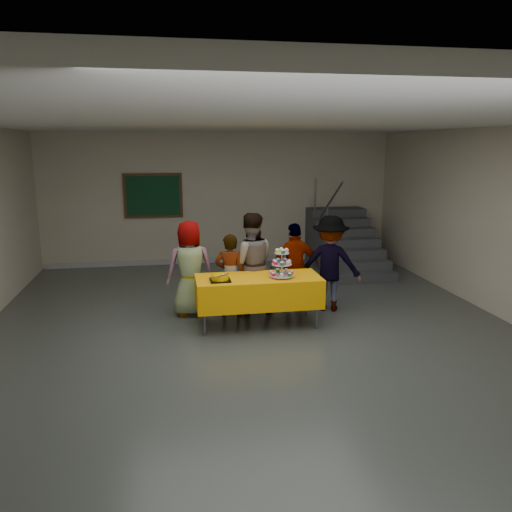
{
  "coord_description": "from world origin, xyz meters",
  "views": [
    {
      "loc": [
        -1.16,
        -6.48,
        2.71
      ],
      "look_at": [
        0.12,
        0.87,
        1.05
      ],
      "focal_mm": 35.0,
      "sensor_mm": 36.0,
      "label": 1
    }
  ],
  "objects_px": {
    "bake_table": "(258,291)",
    "schoolchild_b": "(230,276)",
    "schoolchild_e": "(330,263)",
    "staircase": "(343,245)",
    "schoolchild_c": "(250,263)",
    "noticeboard": "(153,196)",
    "cupcake_stand": "(282,266)",
    "schoolchild_d": "(295,267)",
    "bear_cake": "(220,277)",
    "schoolchild_a": "(190,268)"
  },
  "relations": [
    {
      "from": "bear_cake",
      "to": "schoolchild_d",
      "type": "xyz_separation_m",
      "value": [
        1.33,
        0.77,
        -0.09
      ]
    },
    {
      "from": "cupcake_stand",
      "to": "schoolchild_d",
      "type": "xyz_separation_m",
      "value": [
        0.39,
        0.72,
        -0.21
      ]
    },
    {
      "from": "cupcake_stand",
      "to": "schoolchild_a",
      "type": "height_order",
      "value": "schoolchild_a"
    },
    {
      "from": "schoolchild_b",
      "to": "schoolchild_d",
      "type": "relative_size",
      "value": 0.92
    },
    {
      "from": "schoolchild_c",
      "to": "schoolchild_e",
      "type": "bearing_deg",
      "value": -179.02
    },
    {
      "from": "schoolchild_e",
      "to": "cupcake_stand",
      "type": "bearing_deg",
      "value": 55.03
    },
    {
      "from": "bake_table",
      "to": "bear_cake",
      "type": "distance_m",
      "value": 0.66
    },
    {
      "from": "schoolchild_d",
      "to": "schoolchild_c",
      "type": "bearing_deg",
      "value": -5.44
    },
    {
      "from": "noticeboard",
      "to": "schoolchild_e",
      "type": "bearing_deg",
      "value": -51.86
    },
    {
      "from": "cupcake_stand",
      "to": "noticeboard",
      "type": "distance_m",
      "value": 4.83
    },
    {
      "from": "bear_cake",
      "to": "schoolchild_d",
      "type": "distance_m",
      "value": 1.53
    },
    {
      "from": "schoolchild_b",
      "to": "schoolchild_e",
      "type": "height_order",
      "value": "schoolchild_e"
    },
    {
      "from": "staircase",
      "to": "noticeboard",
      "type": "distance_m",
      "value": 4.43
    },
    {
      "from": "cupcake_stand",
      "to": "bear_cake",
      "type": "xyz_separation_m",
      "value": [
        -0.93,
        -0.05,
        -0.12
      ]
    },
    {
      "from": "bear_cake",
      "to": "noticeboard",
      "type": "distance_m",
      "value": 4.6
    },
    {
      "from": "noticeboard",
      "to": "schoolchild_a",
      "type": "bearing_deg",
      "value": -79.9
    },
    {
      "from": "schoolchild_d",
      "to": "staircase",
      "type": "relative_size",
      "value": 0.61
    },
    {
      "from": "cupcake_stand",
      "to": "schoolchild_b",
      "type": "xyz_separation_m",
      "value": [
        -0.71,
        0.58,
        -0.27
      ]
    },
    {
      "from": "bake_table",
      "to": "schoolchild_d",
      "type": "relative_size",
      "value": 1.28
    },
    {
      "from": "bear_cake",
      "to": "schoolchild_a",
      "type": "relative_size",
      "value": 0.23
    },
    {
      "from": "schoolchild_d",
      "to": "staircase",
      "type": "distance_m",
      "value": 3.37
    },
    {
      "from": "schoolchild_e",
      "to": "noticeboard",
      "type": "height_order",
      "value": "noticeboard"
    },
    {
      "from": "schoolchild_c",
      "to": "staircase",
      "type": "bearing_deg",
      "value": -128.04
    },
    {
      "from": "bear_cake",
      "to": "schoolchild_c",
      "type": "height_order",
      "value": "schoolchild_c"
    },
    {
      "from": "bake_table",
      "to": "schoolchild_c",
      "type": "relative_size",
      "value": 1.13
    },
    {
      "from": "schoolchild_a",
      "to": "schoolchild_b",
      "type": "distance_m",
      "value": 0.67
    },
    {
      "from": "cupcake_stand",
      "to": "bear_cake",
      "type": "distance_m",
      "value": 0.94
    },
    {
      "from": "bake_table",
      "to": "staircase",
      "type": "distance_m",
      "value": 4.32
    },
    {
      "from": "staircase",
      "to": "cupcake_stand",
      "type": "bearing_deg",
      "value": -122.31
    },
    {
      "from": "bake_table",
      "to": "schoolchild_b",
      "type": "distance_m",
      "value": 0.64
    },
    {
      "from": "schoolchild_a",
      "to": "cupcake_stand",
      "type": "bearing_deg",
      "value": 143.12
    },
    {
      "from": "cupcake_stand",
      "to": "schoolchild_c",
      "type": "distance_m",
      "value": 0.8
    },
    {
      "from": "bake_table",
      "to": "cupcake_stand",
      "type": "height_order",
      "value": "cupcake_stand"
    },
    {
      "from": "cupcake_stand",
      "to": "noticeboard",
      "type": "xyz_separation_m",
      "value": [
        -1.97,
        4.36,
        0.65
      ]
    },
    {
      "from": "schoolchild_e",
      "to": "bake_table",
      "type": "bearing_deg",
      "value": 45.16
    },
    {
      "from": "bear_cake",
      "to": "schoolchild_b",
      "type": "relative_size",
      "value": 0.27
    },
    {
      "from": "schoolchild_b",
      "to": "noticeboard",
      "type": "height_order",
      "value": "noticeboard"
    },
    {
      "from": "schoolchild_b",
      "to": "staircase",
      "type": "distance_m",
      "value": 4.17
    },
    {
      "from": "schoolchild_d",
      "to": "staircase",
      "type": "bearing_deg",
      "value": -129.5
    },
    {
      "from": "staircase",
      "to": "schoolchild_c",
      "type": "bearing_deg",
      "value": -132.59
    },
    {
      "from": "schoolchild_b",
      "to": "schoolchild_e",
      "type": "relative_size",
      "value": 0.85
    },
    {
      "from": "bear_cake",
      "to": "schoolchild_d",
      "type": "bearing_deg",
      "value": 30.01
    },
    {
      "from": "bake_table",
      "to": "schoolchild_a",
      "type": "distance_m",
      "value": 1.24
    },
    {
      "from": "cupcake_stand",
      "to": "schoolchild_e",
      "type": "relative_size",
      "value": 0.28
    },
    {
      "from": "schoolchild_b",
      "to": "schoolchild_c",
      "type": "height_order",
      "value": "schoolchild_c"
    },
    {
      "from": "bake_table",
      "to": "schoolchild_a",
      "type": "bearing_deg",
      "value": 144.08
    },
    {
      "from": "bear_cake",
      "to": "schoolchild_a",
      "type": "xyz_separation_m",
      "value": [
        -0.4,
        0.83,
        -0.05
      ]
    },
    {
      "from": "bake_table",
      "to": "schoolchild_e",
      "type": "bearing_deg",
      "value": 23.13
    },
    {
      "from": "bake_table",
      "to": "staircase",
      "type": "bearing_deg",
      "value": 53.34
    },
    {
      "from": "bake_table",
      "to": "schoolchild_d",
      "type": "xyz_separation_m",
      "value": [
        0.74,
        0.65,
        0.18
      ]
    }
  ]
}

